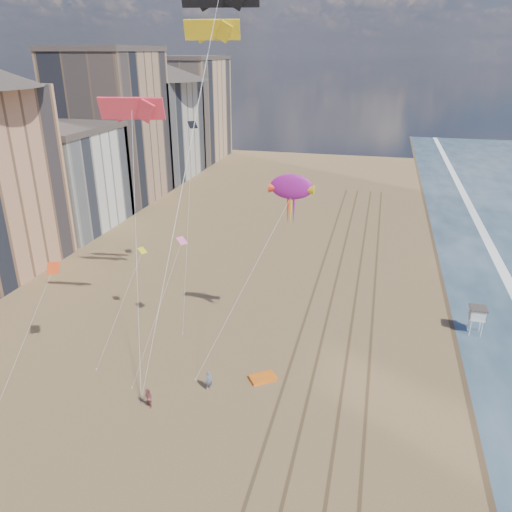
# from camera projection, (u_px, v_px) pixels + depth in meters

# --- Properties ---
(wet_sand) EXTENTS (260.00, 260.00, 0.00)m
(wet_sand) POSITION_uv_depth(u_px,v_px,m) (484.00, 306.00, 59.25)
(wet_sand) COLOR #42301E
(wet_sand) RESTS_ON ground
(tracks) EXTENTS (7.68, 120.00, 0.01)m
(tracks) POSITION_uv_depth(u_px,v_px,m) (337.00, 330.00, 53.98)
(tracks) COLOR brown
(tracks) RESTS_ON ground
(buildings) EXTENTS (34.72, 131.35, 29.00)m
(buildings) POSITION_uv_depth(u_px,v_px,m) (96.00, 136.00, 91.64)
(buildings) COLOR #C6B284
(buildings) RESTS_ON ground
(lifeguard_stand) EXTENTS (1.73, 1.73, 3.12)m
(lifeguard_stand) POSITION_uv_depth(u_px,v_px,m) (477.00, 314.00, 52.51)
(lifeguard_stand) COLOR silver
(lifeguard_stand) RESTS_ON ground
(grounded_kite) EXTENTS (2.82, 2.62, 0.27)m
(grounded_kite) POSITION_uv_depth(u_px,v_px,m) (263.00, 378.00, 45.90)
(grounded_kite) COLOR orange
(grounded_kite) RESTS_ON ground
(show_kite) EXTENTS (5.66, 4.40, 19.53)m
(show_kite) POSITION_uv_depth(u_px,v_px,m) (291.00, 187.00, 44.93)
(show_kite) COLOR #9D1889
(show_kite) RESTS_ON ground
(kite_flyer_a) EXTENTS (0.80, 0.78, 1.85)m
(kite_flyer_a) POSITION_uv_depth(u_px,v_px,m) (209.00, 380.00, 44.24)
(kite_flyer_a) COLOR slate
(kite_flyer_a) RESTS_ON ground
(kite_flyer_b) EXTENTS (1.12, 1.05, 1.82)m
(kite_flyer_b) POSITION_uv_depth(u_px,v_px,m) (148.00, 399.00, 41.93)
(kite_flyer_b) COLOR #944F4B
(kite_flyer_b) RESTS_ON ground
(parafoils) EXTENTS (12.53, 8.92, 10.82)m
(parafoils) POSITION_uv_depth(u_px,v_px,m) (190.00, 39.00, 41.61)
(parafoils) COLOR black
(parafoils) RESTS_ON ground
(small_kites) EXTENTS (10.60, 19.78, 12.49)m
(small_kites) POSITION_uv_depth(u_px,v_px,m) (137.00, 216.00, 49.10)
(small_kites) COLOR yellow
(small_kites) RESTS_ON ground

